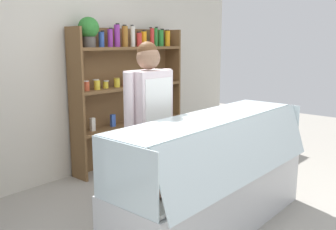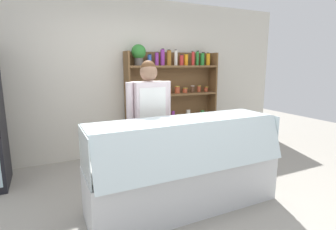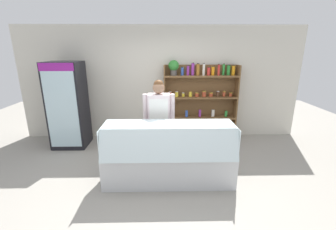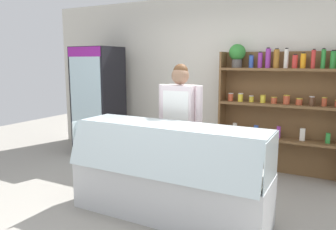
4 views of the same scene
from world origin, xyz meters
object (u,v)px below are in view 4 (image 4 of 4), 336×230
deli_display_case (168,188)px  shelving_unit (277,102)px  drinks_fridge (98,102)px  shop_clerk (180,119)px

deli_display_case → shelving_unit: bearing=68.6°
drinks_fridge → deli_display_case: 2.76m
shelving_unit → shop_clerk: bearing=-125.0°
drinks_fridge → shop_clerk: drinks_fridge is taller
drinks_fridge → shop_clerk: bearing=-24.0°
shelving_unit → shop_clerk: shelving_unit is taller
drinks_fridge → deli_display_case: size_ratio=0.89×
drinks_fridge → shop_clerk: 2.24m
shelving_unit → deli_display_case: (-0.76, -1.94, -0.77)m
shelving_unit → deli_display_case: 2.22m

